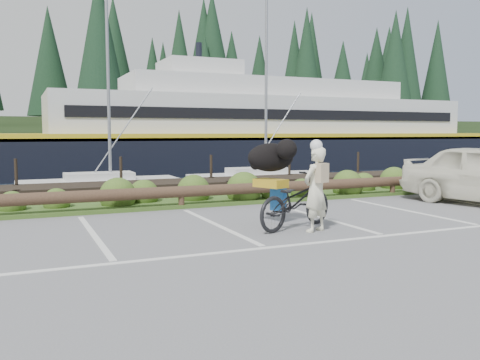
# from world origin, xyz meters

# --- Properties ---
(ground) EXTENTS (72.00, 72.00, 0.00)m
(ground) POSITION_xyz_m (0.00, 0.00, 0.00)
(ground) COLOR slate
(harbor_backdrop) EXTENTS (170.00, 160.00, 30.00)m
(harbor_backdrop) POSITION_xyz_m (0.39, 78.47, -0.00)
(harbor_backdrop) COLOR #172837
(harbor_backdrop) RESTS_ON ground
(vegetation_strip) EXTENTS (34.00, 1.60, 0.10)m
(vegetation_strip) POSITION_xyz_m (0.00, 5.30, 0.05)
(vegetation_strip) COLOR #3D5B21
(vegetation_strip) RESTS_ON ground
(log_rail) EXTENTS (32.00, 0.30, 0.60)m
(log_rail) POSITION_xyz_m (0.00, 4.60, 0.00)
(log_rail) COLOR #443021
(log_rail) RESTS_ON ground
(bicycle) EXTENTS (2.33, 1.50, 1.16)m
(bicycle) POSITION_xyz_m (1.39, 1.01, 0.58)
(bicycle) COLOR black
(bicycle) RESTS_ON ground
(cyclist) EXTENTS (0.73, 0.61, 1.72)m
(cyclist) POSITION_xyz_m (1.57, 0.53, 0.86)
(cyclist) COLOR #EBE8C7
(cyclist) RESTS_ON ground
(dog) EXTENTS (0.88, 1.19, 0.62)m
(dog) POSITION_xyz_m (1.14, 1.67, 1.47)
(dog) COLOR black
(dog) RESTS_ON bicycle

